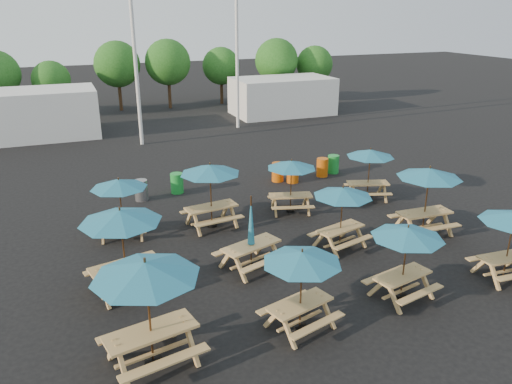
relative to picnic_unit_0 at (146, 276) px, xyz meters
name	(u,v)px	position (x,y,z in m)	size (l,w,h in m)	color
ground	(272,237)	(4.94, 4.89, -2.15)	(120.00, 120.00, 0.00)	black
picnic_unit_0	(146,276)	(0.00, 0.00, 0.00)	(2.65, 2.65, 2.48)	tan
picnic_unit_1	(121,221)	(-0.09, 3.24, -0.09)	(2.59, 2.59, 2.38)	tan
picnic_unit_2	(119,187)	(0.29, 6.78, -0.38)	(2.21, 2.21, 2.04)	tan
picnic_unit_3	(302,262)	(3.52, -0.03, -0.37)	(2.30, 2.30, 2.06)	tan
picnic_unit_4	(251,239)	(3.51, 3.18, -1.22)	(2.18, 2.04, 2.27)	tan
picnic_unit_5	(210,173)	(3.30, 6.49, -0.17)	(2.33, 2.33, 2.29)	tan
picnic_unit_6	(407,237)	(6.62, 0.19, -0.37)	(2.21, 2.21, 2.06)	tan
picnic_unit_7	(343,196)	(6.64, 3.39, -0.37)	(2.27, 2.27, 2.05)	tan
picnic_unit_8	(291,167)	(6.46, 6.69, -0.40)	(2.27, 2.27, 2.02)	tan
picnic_unit_10	(429,177)	(9.85, 3.29, -0.12)	(2.22, 2.22, 2.34)	tan
picnic_unit_11	(370,156)	(9.93, 6.80, -0.36)	(2.37, 2.37, 2.07)	tan
waste_bin_0	(141,190)	(1.43, 10.00, -1.73)	(0.52, 0.52, 0.84)	gray
waste_bin_1	(177,183)	(2.96, 10.31, -1.73)	(0.52, 0.52, 0.84)	green
waste_bin_2	(278,172)	(7.47, 10.14, -1.73)	(0.52, 0.52, 0.84)	#C6560B
waste_bin_3	(293,173)	(8.01, 9.74, -1.73)	(0.52, 0.52, 0.84)	#C6560B
waste_bin_4	(322,167)	(9.64, 10.02, -1.73)	(0.52, 0.52, 0.84)	#C6560B
waste_bin_5	(333,164)	(10.36, 10.28, -1.73)	(0.52, 0.52, 0.84)	green
mast_0	(133,34)	(2.94, 18.89, 3.85)	(0.20, 0.20, 12.00)	silver
mast_1	(237,30)	(9.44, 20.89, 3.85)	(0.20, 0.20, 12.00)	silver
event_tent_0	(26,114)	(-3.06, 22.89, -0.75)	(8.00, 4.00, 2.80)	silver
event_tent_1	(282,96)	(13.94, 23.89, -0.85)	(7.00, 4.00, 2.60)	silver
tree_2	(51,80)	(-1.45, 28.54, 0.48)	(2.59, 2.59, 3.93)	#382314
tree_3	(117,64)	(3.18, 29.60, 1.26)	(3.36, 3.36, 5.09)	#382314
tree_4	(168,62)	(6.84, 29.14, 1.31)	(3.41, 3.41, 5.17)	#382314
tree_5	(221,66)	(11.16, 29.56, 0.82)	(2.94, 2.94, 4.45)	#382314
tree_6	(276,60)	(15.17, 27.78, 1.28)	(3.38, 3.38, 5.13)	#382314
tree_7	(314,64)	(18.56, 27.81, 0.84)	(2.95, 2.95, 4.48)	#382314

